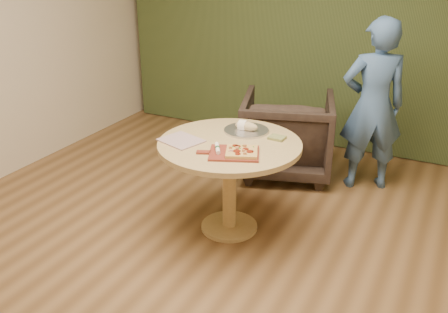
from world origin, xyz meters
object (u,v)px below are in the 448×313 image
object	(u,v)px
armchair	(287,131)
person_standing	(373,106)
pedestal_table	(230,159)
flatbread_pizza	(242,152)
pizza_paddle	(233,153)
serving_tray	(246,130)
bread_roll	(245,126)
cutlery_roll	(217,148)

from	to	relation	value
armchair	person_standing	size ratio (longest dim) A/B	0.56
pedestal_table	flatbread_pizza	world-z (taller)	flatbread_pizza
pedestal_table	pizza_paddle	world-z (taller)	pizza_paddle
pedestal_table	pizza_paddle	xyz separation A→B (m)	(0.12, -0.19, 0.15)
pizza_paddle	serving_tray	size ratio (longest dim) A/B	1.33
pedestal_table	pizza_paddle	size ratio (longest dim) A/B	2.29
armchair	person_standing	xyz separation A→B (m)	(0.77, 0.07, 0.35)
serving_tray	armchair	distance (m)	0.99
pizza_paddle	serving_tray	world-z (taller)	serving_tray
person_standing	bread_roll	bearing A→B (deg)	25.38
flatbread_pizza	person_standing	bearing A→B (deg)	67.09
pedestal_table	armchair	world-z (taller)	armchair
pedestal_table	cutlery_roll	size ratio (longest dim) A/B	6.00
flatbread_pizza	bread_roll	xyz separation A→B (m)	(-0.18, 0.45, 0.02)
armchair	flatbread_pizza	bearing A→B (deg)	78.72
flatbread_pizza	bread_roll	bearing A→B (deg)	111.51
armchair	cutlery_roll	bearing A→B (deg)	71.44
pedestal_table	person_standing	distance (m)	1.51
armchair	bread_roll	bearing A→B (deg)	71.03
flatbread_pizza	person_standing	xyz separation A→B (m)	(0.61, 1.45, 0.01)
flatbread_pizza	serving_tray	size ratio (longest dim) A/B	0.81
pizza_paddle	bread_roll	world-z (taller)	bread_roll
flatbread_pizza	armchair	xyz separation A→B (m)	(-0.15, 1.39, -0.34)
flatbread_pizza	armchair	world-z (taller)	armchair
bread_roll	cutlery_roll	bearing A→B (deg)	-90.17
cutlery_roll	pedestal_table	bearing A→B (deg)	60.36
pizza_paddle	cutlery_roll	xyz separation A→B (m)	(-0.11, -0.02, 0.02)
pizza_paddle	cutlery_roll	bearing A→B (deg)	165.05
armchair	serving_tray	bearing A→B (deg)	71.57
pedestal_table	flatbread_pizza	bearing A→B (deg)	-44.54
pedestal_table	cutlery_roll	bearing A→B (deg)	-88.50
cutlery_roll	armchair	xyz separation A→B (m)	(0.02, 1.41, -0.34)
pedestal_table	serving_tray	world-z (taller)	serving_tray
pedestal_table	armchair	size ratio (longest dim) A/B	1.24
pizza_paddle	person_standing	bearing A→B (deg)	42.66
cutlery_roll	serving_tray	xyz separation A→B (m)	(0.01, 0.47, -0.02)
serving_tray	bread_roll	distance (m)	0.04
flatbread_pizza	serving_tray	bearing A→B (deg)	110.51
pedestal_table	serving_tray	xyz separation A→B (m)	(0.02, 0.27, 0.15)
flatbread_pizza	person_standing	world-z (taller)	person_standing
pizza_paddle	armchair	xyz separation A→B (m)	(-0.09, 1.40, -0.32)
serving_tray	pizza_paddle	bearing A→B (deg)	-77.28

